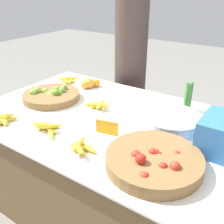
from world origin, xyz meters
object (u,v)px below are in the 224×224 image
(metal_bowl, at_px, (172,120))
(vendor_person, at_px, (130,75))
(tomato_basket, at_px, (154,160))
(price_sign, at_px, (107,128))
(lime_bowl, at_px, (51,96))

(metal_bowl, xyz_separation_m, vendor_person, (-0.71, 0.70, -0.03))
(tomato_basket, bearing_deg, price_sign, 161.66)
(lime_bowl, relative_size, metal_bowl, 1.17)
(metal_bowl, bearing_deg, tomato_basket, -78.85)
(tomato_basket, distance_m, vendor_person, 1.38)
(tomato_basket, xyz_separation_m, metal_bowl, (-0.08, 0.43, 0.00))
(lime_bowl, xyz_separation_m, vendor_person, (0.20, 0.83, -0.02))
(tomato_basket, distance_m, price_sign, 0.38)
(lime_bowl, height_order, metal_bowl, lime_bowl)
(tomato_basket, xyz_separation_m, vendor_person, (-0.80, 1.13, -0.03))
(tomato_basket, height_order, metal_bowl, tomato_basket)
(vendor_person, bearing_deg, price_sign, -66.44)
(tomato_basket, relative_size, metal_bowl, 1.29)
(lime_bowl, bearing_deg, price_sign, -15.54)
(price_sign, height_order, vendor_person, vendor_person)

